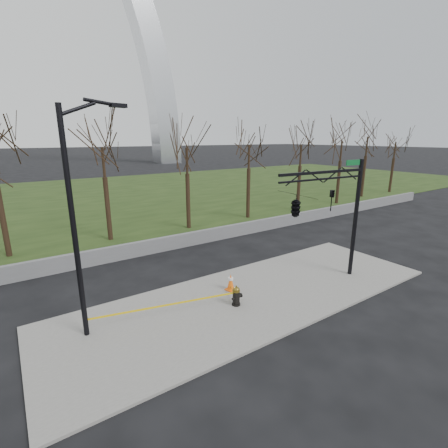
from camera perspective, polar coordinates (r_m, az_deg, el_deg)
ground at (r=15.08m, az=5.25°, el=-12.67°), size 500.00×500.00×0.00m
sidewalk at (r=15.06m, az=5.26°, el=-12.50°), size 18.00×6.00×0.10m
grass_strip at (r=41.73m, az=-21.87°, el=4.35°), size 120.00×40.00×0.06m
guardrail at (r=21.19m, az=-8.55°, el=-3.12°), size 60.00×0.30×0.90m
gateway_arch at (r=89.39m, az=-31.65°, el=29.62°), size 66.00×6.00×65.00m
tree_row at (r=26.78m, az=-0.93°, el=8.29°), size 58.00×4.00×7.70m
fire_hydrant at (r=14.00m, az=2.20°, el=-12.57°), size 0.55×0.36×0.89m
traffic_cone at (r=15.25m, az=1.18°, el=-10.17°), size 0.50×0.50×0.80m
street_light at (r=11.72m, az=-24.27°, el=2.38°), size 2.35×0.76×8.21m
traffic_signal_mast at (r=14.82m, az=14.74°, el=3.46°), size 5.09×2.52×6.00m
caution_tape at (r=13.41m, az=-7.54°, el=-13.53°), size 6.35×1.33×0.45m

